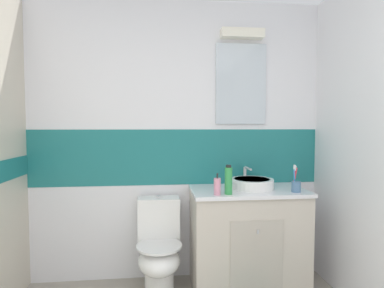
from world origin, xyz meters
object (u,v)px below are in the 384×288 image
object	(u,v)px
toothbrush_cup	(296,185)
soap_dispenser	(217,186)
sink_basin	(252,183)
shampoo_bottle_tall	(228,180)
toilet	(159,249)

from	to	relation	value
toothbrush_cup	soap_dispenser	world-z (taller)	toothbrush_cup
sink_basin	toothbrush_cup	world-z (taller)	toothbrush_cup
toothbrush_cup	shampoo_bottle_tall	xyz separation A→B (m)	(-0.56, -0.02, 0.05)
sink_basin	soap_dispenser	xyz separation A→B (m)	(-0.34, -0.23, 0.02)
toilet	shampoo_bottle_tall	world-z (taller)	shampoo_bottle_tall
sink_basin	toilet	bearing A→B (deg)	-179.48
toilet	soap_dispenser	world-z (taller)	soap_dispenser
sink_basin	toothbrush_cup	size ratio (longest dim) A/B	1.87
sink_basin	toilet	distance (m)	0.96
sink_basin	toilet	size ratio (longest dim) A/B	0.53
toothbrush_cup	soap_dispenser	bearing A→B (deg)	-177.11
toothbrush_cup	shampoo_bottle_tall	distance (m)	0.56
toothbrush_cup	shampoo_bottle_tall	world-z (taller)	shampoo_bottle_tall
toilet	sink_basin	bearing A→B (deg)	0.52
toilet	shampoo_bottle_tall	bearing A→B (deg)	-20.91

